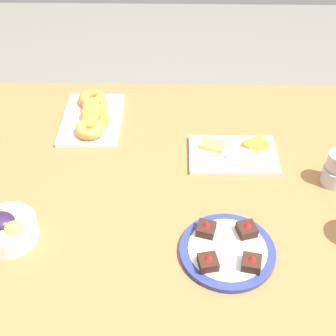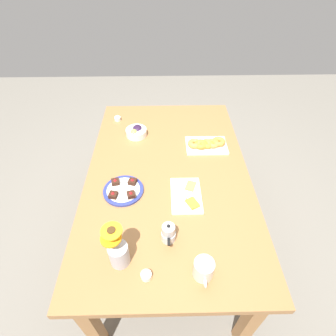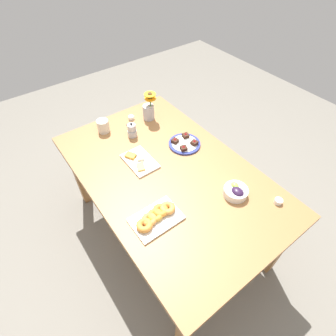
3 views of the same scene
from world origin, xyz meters
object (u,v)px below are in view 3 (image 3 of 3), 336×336
dining_table (168,180)px  croissant_platter (156,217)px  grape_bowl (236,191)px  coffee_mug (103,126)px  flower_vase (149,110)px  jam_cup_honey (131,117)px  moka_pot (132,131)px  dessert_plate (185,144)px  jam_cup_berry (278,201)px  cheese_platter (139,161)px

dining_table → croissant_platter: croissant_platter is taller
dining_table → grape_bowl: bearing=-150.8°
coffee_mug → flower_vase: flower_vase is taller
dining_table → coffee_mug: bearing=12.3°
jam_cup_honey → moka_pot: moka_pot is taller
coffee_mug → dessert_plate: coffee_mug is taller
jam_cup_berry → dessert_plate: 0.75m
dining_table → grape_bowl: size_ratio=10.79×
dining_table → dessert_plate: size_ratio=6.89×
dining_table → jam_cup_honey: bearing=-9.5°
cheese_platter → flower_vase: bearing=-41.6°
cheese_platter → jam_cup_berry: bearing=-148.5°
dining_table → flower_vase: size_ratio=6.86×
dining_table → grape_bowl: grape_bowl is taller
coffee_mug → croissant_platter: bearing=171.8°
dining_table → moka_pot: (0.46, -0.01, 0.13)m
grape_bowl → jam_cup_honey: (1.04, 0.11, -0.01)m
grape_bowl → cheese_platter: grape_bowl is taller
cheese_platter → croissant_platter: bearing=159.2°
grape_bowl → flower_vase: flower_vase is taller
flower_vase → cheese_platter: bearing=138.4°
coffee_mug → cheese_platter: size_ratio=0.48×
grape_bowl → moka_pot: moka_pot is taller
moka_pot → jam_cup_berry: bearing=-160.5°
cheese_platter → croissant_platter: croissant_platter is taller
dining_table → jam_cup_honey: jam_cup_honey is taller
dining_table → flower_vase: bearing=-22.1°
dining_table → dessert_plate: bearing=-60.4°
jam_cup_berry → flower_vase: (1.16, 0.15, 0.06)m
croissant_platter → coffee_mug: bearing=-8.2°
grape_bowl → flower_vase: (0.96, -0.01, 0.05)m
flower_vase → coffee_mug: bearing=79.1°
jam_cup_berry → moka_pot: bearing=19.5°
croissant_platter → jam_cup_berry: bearing=-117.7°
jam_cup_berry → flower_vase: 1.17m
croissant_platter → jam_cup_berry: 0.73m
cheese_platter → moka_pot: bearing=-22.0°
croissant_platter → flower_vase: size_ratio=1.25×
coffee_mug → flower_vase: (-0.07, -0.37, 0.03)m
moka_pot → coffee_mug: bearing=39.3°
jam_cup_berry → dessert_plate: dessert_plate is taller
flower_vase → croissant_platter: bearing=148.5°
coffee_mug → moka_pot: (-0.18, -0.15, -0.00)m
cheese_platter → croissant_platter: size_ratio=0.89×
moka_pot → jam_cup_honey: bearing=-28.5°
coffee_mug → croissant_platter: 0.90m
dining_table → flower_vase: 0.64m
coffee_mug → grape_bowl: size_ratio=0.84×
jam_cup_honey → dessert_plate: bearing=-163.2°
dining_table → moka_pot: bearing=-0.9°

